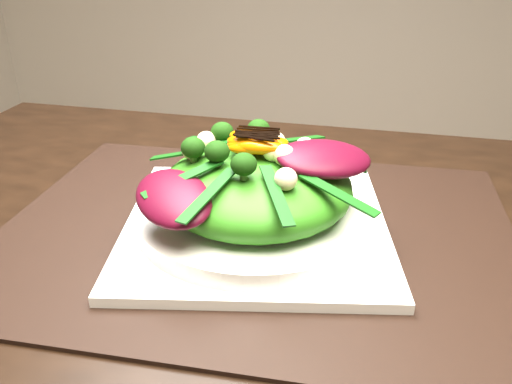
% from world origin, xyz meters
% --- Properties ---
extents(placemat, '(0.54, 0.42, 0.00)m').
position_xyz_m(placemat, '(-0.29, 0.11, 0.75)').
color(placemat, black).
rests_on(placemat, dining_table).
extents(plate_base, '(0.31, 0.31, 0.01)m').
position_xyz_m(plate_base, '(-0.29, 0.11, 0.76)').
color(plate_base, silver).
rests_on(plate_base, placemat).
extents(salad_bowl, '(0.31, 0.31, 0.02)m').
position_xyz_m(salad_bowl, '(-0.29, 0.11, 0.77)').
color(salad_bowl, silver).
rests_on(salad_bowl, plate_base).
extents(lettuce_mound, '(0.22, 0.22, 0.06)m').
position_xyz_m(lettuce_mound, '(-0.29, 0.11, 0.80)').
color(lettuce_mound, '#337A16').
rests_on(lettuce_mound, salad_bowl).
extents(radicchio_leaf, '(0.11, 0.10, 0.02)m').
position_xyz_m(radicchio_leaf, '(-0.23, 0.11, 0.84)').
color(radicchio_leaf, '#3E0615').
rests_on(radicchio_leaf, lettuce_mound).
extents(orange_segment, '(0.06, 0.04, 0.02)m').
position_xyz_m(orange_segment, '(-0.31, 0.13, 0.84)').
color(orange_segment, '#DC5A03').
rests_on(orange_segment, lettuce_mound).
extents(broccoli_floret, '(0.04, 0.04, 0.03)m').
position_xyz_m(broccoli_floret, '(-0.35, 0.14, 0.84)').
color(broccoli_floret, black).
rests_on(broccoli_floret, lettuce_mound).
extents(macadamia_nut, '(0.02, 0.02, 0.02)m').
position_xyz_m(macadamia_nut, '(-0.26, 0.08, 0.84)').
color(macadamia_nut, '#C5B48B').
rests_on(macadamia_nut, lettuce_mound).
extents(balsamic_drizzle, '(0.04, 0.02, 0.00)m').
position_xyz_m(balsamic_drizzle, '(-0.31, 0.13, 0.85)').
color(balsamic_drizzle, black).
rests_on(balsamic_drizzle, orange_segment).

